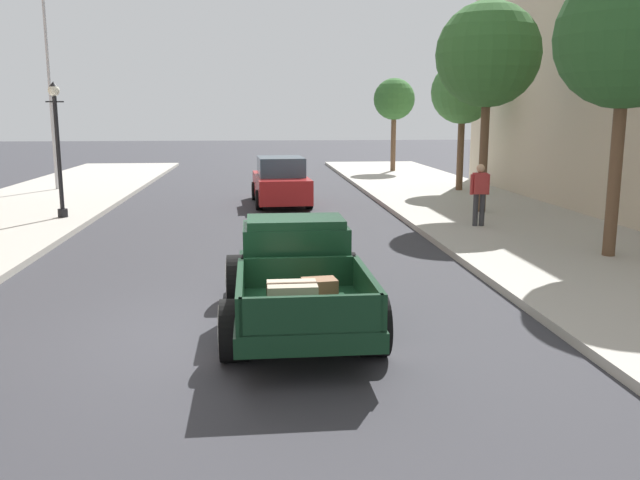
% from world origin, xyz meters
% --- Properties ---
extents(ground_plane, '(140.00, 140.00, 0.00)m').
position_xyz_m(ground_plane, '(0.00, 0.00, 0.00)').
color(ground_plane, '#333338').
extents(hotrod_truck_dark_green, '(2.23, 4.96, 1.58)m').
position_xyz_m(hotrod_truck_dark_green, '(0.84, 0.46, 0.75)').
color(hotrod_truck_dark_green, black).
rests_on(hotrod_truck_dark_green, ground).
extents(car_background_red, '(2.04, 4.39, 1.65)m').
position_xyz_m(car_background_red, '(1.08, 13.65, 0.77)').
color(car_background_red, '#AD1E1E').
rests_on(car_background_red, ground).
extents(pedestrian_sidewalk_right, '(0.53, 0.22, 1.65)m').
position_xyz_m(pedestrian_sidewalk_right, '(6.16, 7.79, 1.09)').
color(pedestrian_sidewalk_right, '#333338').
rests_on(pedestrian_sidewalk_right, sidewalk_right).
extents(street_lamp_far, '(0.50, 0.32, 3.85)m').
position_xyz_m(street_lamp_far, '(-5.38, 10.39, 2.39)').
color(street_lamp_far, black).
rests_on(street_lamp_far, sidewalk_left).
extents(flagpole, '(1.74, 0.16, 9.16)m').
position_xyz_m(flagpole, '(-7.47, 17.93, 5.77)').
color(flagpole, '#B2B2B7').
rests_on(flagpole, sidewalk_left).
extents(street_tree_nearest, '(2.84, 2.84, 5.89)m').
position_xyz_m(street_tree_nearest, '(7.68, 3.85, 4.59)').
color(street_tree_nearest, brown).
rests_on(street_tree_nearest, sidewalk_right).
extents(street_tree_second, '(3.09, 3.09, 6.22)m').
position_xyz_m(street_tree_second, '(7.12, 10.35, 4.80)').
color(street_tree_second, brown).
rests_on(street_tree_second, sidewalk_right).
extents(street_tree_third, '(2.43, 2.43, 4.99)m').
position_xyz_m(street_tree_third, '(8.20, 16.13, 3.90)').
color(street_tree_third, brown).
rests_on(street_tree_third, sidewalk_right).
extents(street_tree_farthest, '(2.13, 2.13, 4.77)m').
position_xyz_m(street_tree_farthest, '(7.39, 25.18, 3.81)').
color(street_tree_farthest, brown).
rests_on(street_tree_farthest, sidewalk_right).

